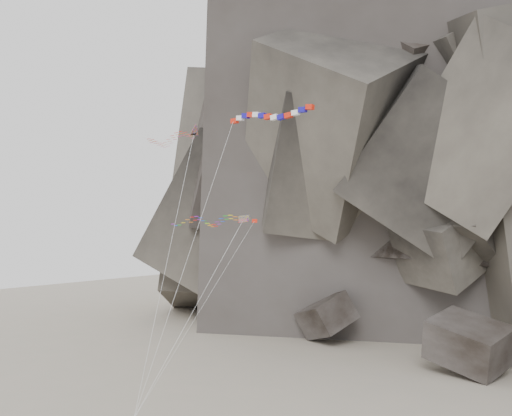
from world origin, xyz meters
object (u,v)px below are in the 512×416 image
Objects in this scene: banner_kite at (268,117)px; pennant_kite at (233,256)px; delta_kite at (168,139)px; parafoil_kite at (204,221)px.

banner_kite is 1.60× the size of pennant_kite.
banner_kite is 14.25m from pennant_kite.
delta_kite is 16.19m from banner_kite.
parafoil_kite is at bearing 146.23° from pennant_kite.
delta_kite is 11.16m from parafoil_kite.
pennant_kite is (6.49, -3.09, -3.63)m from parafoil_kite.
pennant_kite is at bearing -38.09° from parafoil_kite.
parafoil_kite is 1.03× the size of pennant_kite.
parafoil_kite is at bearing -0.78° from delta_kite.
parafoil_kite is at bearing 168.35° from banner_kite.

